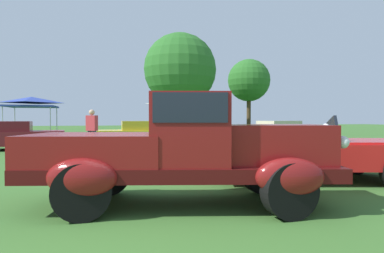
{
  "coord_description": "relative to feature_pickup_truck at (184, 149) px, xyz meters",
  "views": [
    {
      "loc": [
        -0.7,
        -4.57,
        1.33
      ],
      "look_at": [
        1.12,
        2.26,
        1.16
      ],
      "focal_mm": 29.98,
      "sensor_mm": 36.0,
      "label": 1
    }
  ],
  "objects": [
    {
      "name": "show_car_yellow",
      "position": [
        0.69,
        10.51,
        -0.27
      ],
      "size": [
        4.59,
        1.75,
        1.22
      ],
      "color": "yellow",
      "rests_on": "ground_plane"
    },
    {
      "name": "show_car_cream",
      "position": [
        7.97,
        10.69,
        -0.27
      ],
      "size": [
        4.68,
        2.58,
        1.22
      ],
      "color": "beige",
      "rests_on": "ground_plane"
    },
    {
      "name": "canopy_tent_right_field",
      "position": [
        3.2,
        16.84,
        1.55
      ],
      "size": [
        2.68,
        2.68,
        2.71
      ],
      "color": "#B7B7BC",
      "rests_on": "ground_plane"
    },
    {
      "name": "feature_pickup_truck",
      "position": [
        0.0,
        0.0,
        0.0
      ],
      "size": [
        4.8,
        2.61,
        1.7
      ],
      "color": "#400B0B",
      "rests_on": "ground_plane"
    },
    {
      "name": "spectator_near_truck",
      "position": [
        2.28,
        7.79,
        0.04
      ],
      "size": [
        0.45,
        0.45,
        1.69
      ],
      "color": "#283351",
      "rests_on": "ground_plane"
    },
    {
      "name": "neighbor_convertible",
      "position": [
        3.3,
        1.22,
        -0.29
      ],
      "size": [
        4.61,
        2.76,
        1.4
      ],
      "color": "red",
      "rests_on": "ground_plane"
    },
    {
      "name": "spectator_by_row",
      "position": [
        -1.7,
        8.35,
        0.04
      ],
      "size": [
        0.47,
        0.41,
        1.69
      ],
      "color": "#283351",
      "rests_on": "ground_plane"
    },
    {
      "name": "canopy_tent_center_field",
      "position": [
        -5.7,
        17.31,
        1.55
      ],
      "size": [
        2.86,
        2.86,
        2.71
      ],
      "color": "#B7B7BC",
      "rests_on": "ground_plane"
    },
    {
      "name": "treeline_mid_left",
      "position": [
        5.33,
        23.71,
        4.91
      ],
      "size": [
        6.56,
        6.56,
        9.07
      ],
      "color": "brown",
      "rests_on": "ground_plane"
    },
    {
      "name": "treeline_center",
      "position": [
        13.48,
        26.62,
        4.5
      ],
      "size": [
        4.47,
        4.47,
        7.64
      ],
      "color": "#47331E",
      "rests_on": "ground_plane"
    },
    {
      "name": "show_car_burgundy",
      "position": [
        -5.11,
        10.41,
        -0.27
      ],
      "size": [
        4.38,
        2.18,
        1.22
      ],
      "color": "maroon",
      "rests_on": "ground_plane"
    },
    {
      "name": "ground_plane",
      "position": [
        -0.44,
        -0.2,
        -0.87
      ],
      "size": [
        120.0,
        120.0,
        0.0
      ],
      "primitive_type": "plane",
      "color": "#386628"
    }
  ]
}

